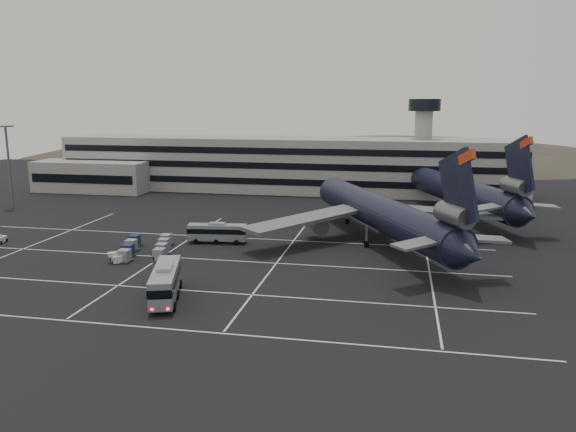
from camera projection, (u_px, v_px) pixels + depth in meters
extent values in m
plane|color=black|center=(190.00, 266.00, 81.21)|extent=(260.00, 260.00, 0.00)
cube|color=silver|center=(115.00, 325.00, 60.07)|extent=(90.00, 0.25, 0.01)
cube|color=silver|center=(161.00, 289.00, 71.60)|extent=(90.00, 0.25, 0.01)
cube|color=silver|center=(199.00, 259.00, 85.05)|extent=(90.00, 0.25, 0.01)
cube|color=silver|center=(227.00, 237.00, 98.51)|extent=(90.00, 0.25, 0.01)
cube|color=silver|center=(31.00, 246.00, 92.67)|extent=(0.25, 55.00, 0.01)
cube|color=silver|center=(167.00, 253.00, 88.12)|extent=(0.25, 55.00, 0.01)
cube|color=silver|center=(279.00, 260.00, 84.70)|extent=(0.25, 55.00, 0.01)
cube|color=silver|center=(429.00, 268.00, 80.52)|extent=(0.25, 55.00, 0.01)
cube|color=gray|center=(287.00, 164.00, 148.98)|extent=(120.00, 18.00, 14.00)
cube|color=black|center=(280.00, 182.00, 140.99)|extent=(118.00, 0.20, 1.60)
cube|color=black|center=(280.00, 166.00, 140.19)|extent=(118.00, 0.20, 1.60)
cube|color=black|center=(280.00, 151.00, 139.44)|extent=(118.00, 0.20, 1.60)
cube|color=gray|center=(92.00, 176.00, 147.56)|extent=(30.00, 10.00, 8.00)
cylinder|color=gray|center=(422.00, 151.00, 143.45)|extent=(4.40, 4.40, 22.00)
cylinder|color=black|center=(425.00, 105.00, 141.13)|extent=(8.00, 8.00, 3.00)
ellipsoid|color=#38332B|center=(201.00, 176.00, 258.07)|extent=(196.00, 140.00, 32.00)
ellipsoid|color=#38332B|center=(400.00, 188.00, 241.58)|extent=(252.00, 180.00, 44.00)
cylinder|color=slate|center=(9.00, 168.00, 123.48)|extent=(0.50, 0.50, 18.00)
cube|color=slate|center=(5.00, 126.00, 121.64)|extent=(2.40, 2.40, 0.35)
cylinder|color=black|center=(380.00, 213.00, 93.50)|extent=(26.12, 45.58, 5.60)
cone|color=black|center=(329.00, 189.00, 118.30)|extent=(7.01, 6.50, 5.60)
cone|color=black|center=(470.00, 254.00, 68.41)|extent=(6.72, 6.71, 5.04)
cube|color=black|center=(458.00, 190.00, 70.23)|extent=(4.61, 8.73, 10.97)
cube|color=#BA3618|center=(467.00, 157.00, 67.97)|extent=(1.91, 3.14, 2.24)
cylinder|color=#595B60|center=(454.00, 215.00, 71.37)|extent=(5.06, 6.58, 2.70)
cube|color=slate|center=(421.00, 243.00, 71.49)|extent=(7.88, 7.15, 0.87)
cube|color=slate|center=(479.00, 238.00, 73.61)|extent=(8.06, 4.93, 0.87)
cube|color=slate|center=(305.00, 219.00, 92.41)|extent=(18.80, 20.04, 1.75)
cylinder|color=#595B60|center=(317.00, 224.00, 96.35)|extent=(4.84, 6.13, 2.70)
cube|color=slate|center=(441.00, 212.00, 98.70)|extent=(22.34, 7.04, 1.75)
cylinder|color=#595B60|center=(417.00, 219.00, 101.12)|extent=(4.84, 6.13, 2.70)
cylinder|color=slate|center=(347.00, 213.00, 108.64)|extent=(0.44, 0.44, 3.00)
cylinder|color=black|center=(347.00, 221.00, 108.97)|extent=(0.93, 1.21, 1.10)
cylinder|color=slate|center=(367.00, 234.00, 91.40)|extent=(0.44, 0.44, 3.00)
cylinder|color=black|center=(366.00, 244.00, 91.74)|extent=(0.93, 1.21, 1.10)
cylinder|color=slate|center=(403.00, 232.00, 93.01)|extent=(0.44, 0.44, 3.00)
cylinder|color=black|center=(402.00, 242.00, 93.35)|extent=(0.93, 1.21, 1.10)
cylinder|color=black|center=(455.00, 190.00, 117.67)|extent=(21.90, 46.96, 5.60)
cone|color=black|center=(409.00, 174.00, 143.01)|extent=(6.81, 6.16, 5.60)
cone|color=black|center=(527.00, 215.00, 92.04)|extent=(6.46, 6.44, 5.04)
cube|color=black|center=(519.00, 167.00, 93.94)|extent=(3.75, 9.06, 10.97)
cube|color=#BA3618|center=(526.00, 143.00, 91.64)|extent=(1.64, 3.22, 2.24)
cylinder|color=#595B60|center=(516.00, 186.00, 95.08)|extent=(4.61, 6.56, 2.70)
cube|color=slate|center=(490.00, 207.00, 95.62)|extent=(8.05, 6.72, 0.87)
cube|color=slate|center=(535.00, 205.00, 96.92)|extent=(7.89, 4.25, 0.87)
cylinder|color=slate|center=(454.00, 204.00, 118.28)|extent=(0.44, 0.44, 3.00)
cylinder|color=black|center=(454.00, 212.00, 118.61)|extent=(0.85, 1.21, 1.10)
cube|color=gray|center=(165.00, 281.00, 67.46)|extent=(6.06, 12.17, 3.25)
cube|color=black|center=(165.00, 278.00, 67.38)|extent=(6.14, 12.25, 1.03)
cube|color=gray|center=(165.00, 267.00, 67.09)|extent=(2.60, 3.61, 0.38)
cylinder|color=black|center=(150.00, 308.00, 63.61)|extent=(0.63, 1.09, 1.04)
cylinder|color=black|center=(174.00, 307.00, 63.88)|extent=(0.63, 1.09, 1.04)
cylinder|color=black|center=(155.00, 295.00, 67.67)|extent=(0.63, 1.09, 1.04)
cylinder|color=black|center=(177.00, 294.00, 67.94)|extent=(0.63, 1.09, 1.04)
cylinder|color=black|center=(159.00, 284.00, 71.73)|extent=(0.63, 1.09, 1.04)
cylinder|color=black|center=(180.00, 284.00, 71.99)|extent=(0.63, 1.09, 1.04)
cube|color=#FF0C05|center=(152.00, 309.00, 61.81)|extent=(0.28, 0.16, 0.24)
cube|color=#FF0C05|center=(168.00, 309.00, 61.98)|extent=(0.28, 0.16, 0.24)
cube|color=gray|center=(217.00, 232.00, 94.36)|extent=(9.99, 3.30, 2.67)
cube|color=black|center=(217.00, 230.00, 94.30)|extent=(10.05, 3.36, 0.85)
cube|color=gray|center=(217.00, 224.00, 94.06)|extent=(2.81, 1.71, 0.31)
cylinder|color=black|center=(236.00, 242.00, 93.27)|extent=(0.88, 0.38, 0.86)
cylinder|color=black|center=(239.00, 239.00, 95.45)|extent=(0.88, 0.38, 0.86)
cylinder|color=black|center=(216.00, 242.00, 93.56)|extent=(0.88, 0.38, 0.86)
cylinder|color=black|center=(219.00, 239.00, 95.73)|extent=(0.88, 0.38, 0.86)
cylinder|color=black|center=(196.00, 242.00, 93.84)|extent=(0.88, 0.38, 0.86)
cylinder|color=black|center=(199.00, 238.00, 96.01)|extent=(0.88, 0.38, 0.86)
cube|color=silver|center=(0.00, 240.00, 94.44)|extent=(1.59, 2.49, 0.96)
cylinder|color=black|center=(1.00, 243.00, 93.64)|extent=(0.31, 0.62, 0.60)
cylinder|color=black|center=(0.00, 240.00, 95.36)|extent=(0.31, 0.62, 0.60)
cylinder|color=black|center=(6.00, 240.00, 95.30)|extent=(0.31, 0.62, 0.60)
cube|color=silver|center=(117.00, 258.00, 83.21)|extent=(2.60, 2.85, 1.03)
cube|color=silver|center=(117.00, 255.00, 82.56)|extent=(1.63, 1.58, 0.57)
cylinder|color=black|center=(113.00, 262.00, 82.20)|extent=(0.58, 0.67, 0.64)
cylinder|color=black|center=(122.00, 261.00, 82.72)|extent=(0.58, 0.67, 0.64)
cylinder|color=black|center=(111.00, 259.00, 83.83)|extent=(0.58, 0.67, 0.64)
cylinder|color=black|center=(120.00, 258.00, 84.35)|extent=(0.58, 0.67, 0.64)
cube|color=#2D2D30|center=(125.00, 261.00, 83.36)|extent=(2.54, 2.74, 0.19)
cylinder|color=black|center=(125.00, 261.00, 83.38)|extent=(0.10, 0.21, 0.21)
cube|color=#93969C|center=(124.00, 255.00, 83.18)|extent=(2.00, 2.00, 1.65)
cube|color=#2D2D30|center=(160.00, 260.00, 83.90)|extent=(2.54, 2.74, 0.19)
cylinder|color=black|center=(160.00, 260.00, 83.92)|extent=(0.10, 0.21, 0.21)
cube|color=#93969C|center=(160.00, 254.00, 83.72)|extent=(2.00, 2.00, 1.65)
cube|color=#2D2D30|center=(128.00, 255.00, 86.37)|extent=(2.54, 2.74, 0.19)
cylinder|color=black|center=(128.00, 256.00, 86.38)|extent=(0.10, 0.21, 0.21)
cube|color=#15264B|center=(128.00, 250.00, 86.18)|extent=(2.00, 2.00, 1.65)
cube|color=#2D2D30|center=(162.00, 254.00, 86.91)|extent=(2.54, 2.74, 0.19)
cylinder|color=black|center=(162.00, 255.00, 86.92)|extent=(0.10, 0.21, 0.21)
cube|color=#93969C|center=(162.00, 249.00, 86.72)|extent=(2.00, 2.00, 1.65)
cube|color=#2D2D30|center=(131.00, 250.00, 89.37)|extent=(2.54, 2.74, 0.19)
cylinder|color=black|center=(131.00, 251.00, 89.39)|extent=(0.10, 0.21, 0.21)
cube|color=#93969C|center=(131.00, 245.00, 89.19)|extent=(2.00, 2.00, 1.65)
cube|color=#2D2D30|center=(164.00, 249.00, 89.91)|extent=(2.54, 2.74, 0.19)
cylinder|color=black|center=(164.00, 250.00, 89.92)|extent=(0.10, 0.21, 0.21)
cube|color=#93969C|center=(164.00, 244.00, 89.73)|extent=(2.00, 2.00, 1.65)
cube|color=#2D2D30|center=(135.00, 245.00, 92.38)|extent=(2.54, 2.74, 0.19)
cylinder|color=black|center=(135.00, 246.00, 92.39)|extent=(0.10, 0.21, 0.21)
cube|color=#15264B|center=(134.00, 240.00, 92.19)|extent=(2.00, 2.00, 1.65)
cube|color=#2D2D30|center=(166.00, 245.00, 92.92)|extent=(2.54, 2.74, 0.19)
cylinder|color=black|center=(166.00, 245.00, 92.93)|extent=(0.10, 0.21, 0.21)
cube|color=#93969C|center=(166.00, 239.00, 92.73)|extent=(2.00, 2.00, 1.65)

